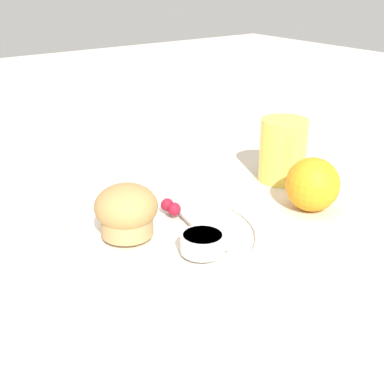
% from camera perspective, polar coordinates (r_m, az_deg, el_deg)
% --- Properties ---
extents(ground_plane, '(3.00, 3.00, 0.00)m').
position_cam_1_polar(ground_plane, '(0.68, -2.01, -4.75)').
color(ground_plane, beige).
extents(plate, '(0.25, 0.25, 0.02)m').
position_cam_1_polar(plate, '(0.66, -3.60, -4.98)').
color(plate, silver).
rests_on(plate, ground_plane).
extents(muffin, '(0.08, 0.08, 0.06)m').
position_cam_1_polar(muffin, '(0.63, -7.01, -2.02)').
color(muffin, tan).
rests_on(muffin, plate).
extents(cream_ramekin, '(0.05, 0.05, 0.02)m').
position_cam_1_polar(cream_ramekin, '(0.60, 1.13, -5.35)').
color(cream_ramekin, silver).
rests_on(cream_ramekin, plate).
extents(berry_pair, '(0.03, 0.02, 0.02)m').
position_cam_1_polar(berry_pair, '(0.69, -2.29, -1.60)').
color(berry_pair, maroon).
rests_on(berry_pair, plate).
extents(butter_knife, '(0.16, 0.05, 0.00)m').
position_cam_1_polar(butter_knife, '(0.67, 0.24, -3.15)').
color(butter_knife, '#B7B7BC').
rests_on(butter_knife, plate).
extents(orange_fruit, '(0.08, 0.08, 0.08)m').
position_cam_1_polar(orange_fruit, '(0.76, 12.73, 0.79)').
color(orange_fruit, orange).
rests_on(orange_fruit, ground_plane).
extents(juice_glass, '(0.07, 0.07, 0.10)m').
position_cam_1_polar(juice_glass, '(0.85, 9.67, 4.41)').
color(juice_glass, '#EAD14C').
rests_on(juice_glass, ground_plane).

